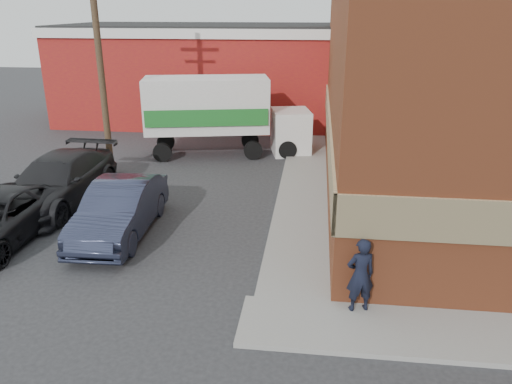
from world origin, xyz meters
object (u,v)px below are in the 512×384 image
(suv_b, at_px, (58,181))
(sedan, at_px, (120,209))
(warehouse, at_px, (202,73))
(utility_pole, at_px, (99,56))
(man, at_px, (360,275))
(box_truck, at_px, (222,111))

(suv_b, bearing_deg, sedan, -32.62)
(warehouse, xyz_separation_m, sedan, (1.21, -16.80, -2.01))
(sedan, bearing_deg, utility_pole, 113.21)
(man, height_order, sedan, man)
(warehouse, distance_m, utility_pole, 11.27)
(man, bearing_deg, utility_pole, -60.48)
(man, distance_m, suv_b, 11.42)
(man, xyz_separation_m, suv_b, (-9.97, 5.58, -0.15))
(box_truck, bearing_deg, utility_pole, -154.14)
(suv_b, height_order, box_truck, box_truck)
(sedan, bearing_deg, man, -28.45)
(warehouse, distance_m, man, 21.88)
(suv_b, bearing_deg, warehouse, 84.71)
(warehouse, xyz_separation_m, suv_b, (-1.87, -14.67, -1.96))
(warehouse, xyz_separation_m, man, (8.09, -20.25, -1.81))
(sedan, bearing_deg, box_truck, 78.90)
(utility_pole, bearing_deg, warehouse, 82.23)
(utility_pole, relative_size, sedan, 1.84)
(sedan, height_order, suv_b, suv_b)
(suv_b, xyz_separation_m, box_truck, (4.56, 6.91, 1.21))
(sedan, distance_m, suv_b, 3.74)
(man, bearing_deg, warehouse, -84.74)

